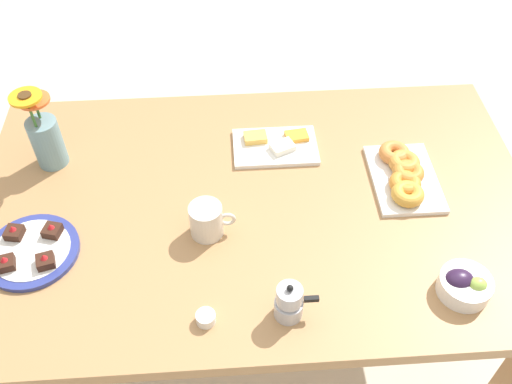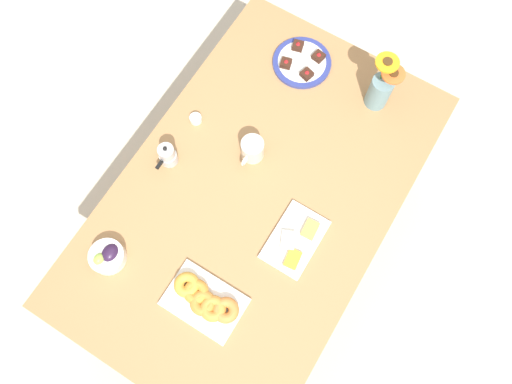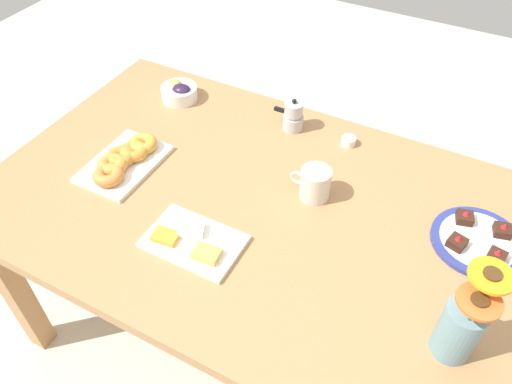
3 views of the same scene
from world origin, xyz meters
TOP-DOWN VIEW (x-y plane):
  - ground_plane at (0.00, 0.00)m, footprint 6.00×6.00m
  - dining_table at (0.00, 0.00)m, footprint 1.60×1.00m
  - coffee_mug at (-0.14, -0.10)m, footprint 0.12×0.09m
  - grape_bowl at (0.49, -0.34)m, footprint 0.13×0.13m
  - cheese_platter at (0.08, 0.22)m, footprint 0.26×0.17m
  - croissant_platter at (0.44, 0.05)m, footprint 0.19×0.29m
  - jam_cup_honey at (-0.15, -0.38)m, footprint 0.05×0.05m
  - dessert_plate at (-0.60, -0.14)m, footprint 0.25×0.25m
  - flower_vase at (-0.60, 0.21)m, footprint 0.10×0.13m
  - moka_pot at (0.05, -0.37)m, footprint 0.11×0.07m

SIDE VIEW (x-z plane):
  - ground_plane at x=0.00m, z-range 0.00..0.00m
  - dining_table at x=0.00m, z-range 0.28..1.02m
  - dessert_plate at x=-0.60m, z-range 0.72..0.78m
  - cheese_platter at x=0.08m, z-range 0.73..0.77m
  - jam_cup_honey at x=-0.15m, z-range 0.74..0.77m
  - croissant_platter at x=0.44m, z-range 0.74..0.79m
  - grape_bowl at x=0.49m, z-range 0.74..0.80m
  - moka_pot at x=0.05m, z-range 0.73..0.85m
  - coffee_mug at x=-0.14m, z-range 0.74..0.84m
  - flower_vase at x=-0.60m, z-range 0.70..0.97m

